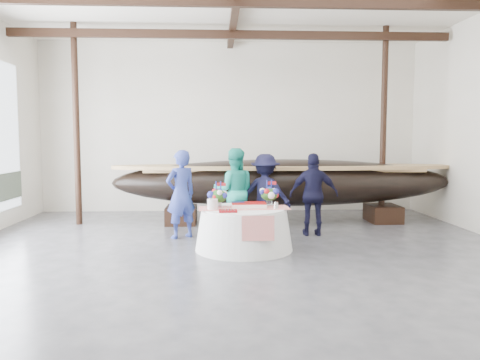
{
  "coord_description": "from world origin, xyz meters",
  "views": [
    {
      "loc": [
        -0.35,
        -6.61,
        1.93
      ],
      "look_at": [
        0.11,
        2.86,
        1.1
      ],
      "focal_mm": 35.0,
      "sensor_mm": 36.0,
      "label": 1
    }
  ],
  "objects": [
    {
      "name": "guest_woman_blue",
      "position": [
        -1.06,
        2.5,
        0.86
      ],
      "size": [
        0.75,
        0.69,
        1.73
      ],
      "primitive_type": "imported",
      "rotation": [
        0.0,
        0.0,
        3.72
      ],
      "color": "navy",
      "rests_on": "ground"
    },
    {
      "name": "guest_woman_teal",
      "position": [
        -0.01,
        2.85,
        0.88
      ],
      "size": [
        0.85,
        0.67,
        1.75
      ],
      "primitive_type": "imported",
      "rotation": [
        0.0,
        0.0,
        3.14
      ],
      "color": "teal",
      "rests_on": "ground"
    },
    {
      "name": "pavilion_structure",
      "position": [
        0.0,
        0.72,
        4.0
      ],
      "size": [
        9.8,
        11.76,
        4.5
      ],
      "color": "black",
      "rests_on": "ground"
    },
    {
      "name": "floor",
      "position": [
        0.0,
        0.0,
        0.0
      ],
      "size": [
        10.0,
        12.0,
        0.01
      ],
      "primitive_type": "cube",
      "color": "#3D3D42",
      "rests_on": "ground"
    },
    {
      "name": "banquet_table",
      "position": [
        0.11,
        1.46,
        0.37
      ],
      "size": [
        1.71,
        1.71,
        0.73
      ],
      "color": "white",
      "rests_on": "ground"
    },
    {
      "name": "longboat_display",
      "position": [
        1.18,
        4.09,
        0.94
      ],
      "size": [
        7.87,
        1.57,
        1.48
      ],
      "color": "black",
      "rests_on": "ground"
    },
    {
      "name": "guest_man_left",
      "position": [
        0.64,
        2.98,
        0.82
      ],
      "size": [
        1.18,
        0.88,
        1.63
      ],
      "primitive_type": "imported",
      "rotation": [
        0.0,
        0.0,
        2.85
      ],
      "color": "black",
      "rests_on": "ground"
    },
    {
      "name": "tabletop_items",
      "position": [
        0.08,
        1.6,
        0.88
      ],
      "size": [
        1.6,
        0.99,
        0.4
      ],
      "color": "red",
      "rests_on": "banquet_table"
    },
    {
      "name": "guest_man_right",
      "position": [
        1.58,
        2.61,
        0.83
      ],
      "size": [
        0.99,
        0.46,
        1.66
      ],
      "primitive_type": "imported",
      "rotation": [
        0.0,
        0.0,
        3.08
      ],
      "color": "black",
      "rests_on": "ground"
    },
    {
      "name": "wall_back",
      "position": [
        0.0,
        6.0,
        2.25
      ],
      "size": [
        10.0,
        0.02,
        4.5
      ],
      "primitive_type": "cube",
      "color": "silver",
      "rests_on": "ground"
    }
  ]
}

